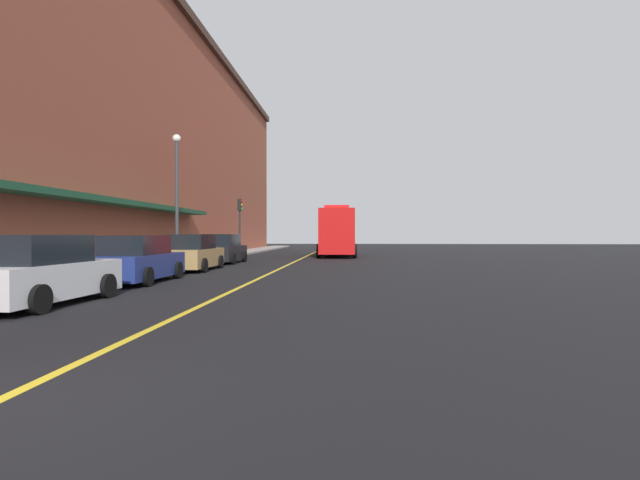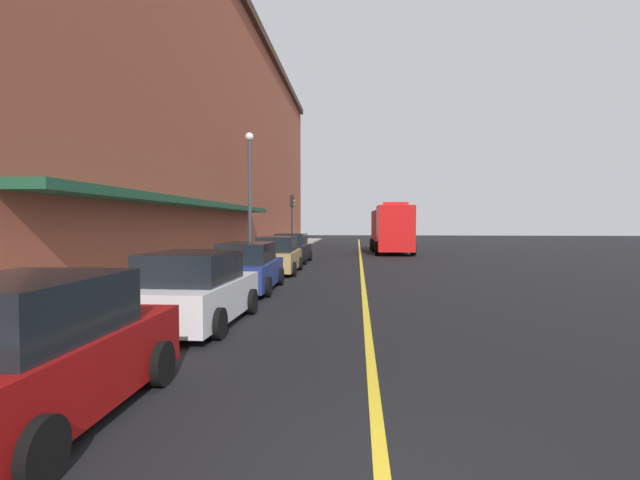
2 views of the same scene
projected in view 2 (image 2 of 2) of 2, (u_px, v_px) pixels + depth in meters
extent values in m
plane|color=black|center=(361.00, 260.00, 28.92)|extent=(112.00, 112.00, 0.00)
cube|color=gray|center=(261.00, 259.00, 29.40)|extent=(2.40, 70.00, 0.15)
cube|color=gold|center=(361.00, 260.00, 28.92)|extent=(0.16, 70.00, 0.01)
cube|color=brown|center=(129.00, 124.00, 28.71)|extent=(13.34, 64.00, 16.55)
cube|color=#19472D|center=(203.00, 204.00, 20.37)|extent=(1.20, 22.40, 0.24)
cube|color=maroon|center=(36.00, 371.00, 5.50)|extent=(1.87, 4.21, 0.85)
cube|color=black|center=(21.00, 309.00, 5.26)|extent=(1.67, 2.32, 0.69)
cylinder|color=black|center=(35.00, 361.00, 6.87)|extent=(0.22, 0.64, 0.64)
cylinder|color=black|center=(160.00, 364.00, 6.74)|extent=(0.22, 0.64, 0.64)
cylinder|color=black|center=(38.00, 452.00, 4.15)|extent=(0.22, 0.64, 0.64)
cube|color=silver|center=(195.00, 299.00, 10.80)|extent=(2.01, 4.32, 0.82)
cube|color=black|center=(192.00, 267.00, 10.56)|extent=(1.77, 2.40, 0.67)
cylinder|color=black|center=(178.00, 300.00, 12.23)|extent=(0.24, 0.65, 0.64)
cylinder|color=black|center=(251.00, 301.00, 12.03)|extent=(0.24, 0.65, 0.64)
cylinder|color=black|center=(126.00, 322.00, 9.60)|extent=(0.24, 0.65, 0.64)
cylinder|color=black|center=(218.00, 324.00, 9.39)|extent=(0.24, 0.65, 0.64)
cube|color=navy|center=(249.00, 273.00, 16.20)|extent=(1.82, 4.59, 0.81)
cube|color=black|center=(247.00, 253.00, 15.94)|extent=(1.61, 2.54, 0.66)
cylinder|color=black|center=(233.00, 276.00, 17.67)|extent=(0.23, 0.64, 0.64)
cylinder|color=black|center=(280.00, 276.00, 17.56)|extent=(0.23, 0.64, 0.64)
cylinder|color=black|center=(212.00, 286.00, 14.85)|extent=(0.23, 0.64, 0.64)
cylinder|color=black|center=(267.00, 287.00, 14.74)|extent=(0.23, 0.64, 0.64)
cube|color=#A5844C|center=(278.00, 260.00, 21.80)|extent=(1.81, 4.49, 0.83)
cube|color=black|center=(277.00, 244.00, 21.55)|extent=(1.61, 2.48, 0.68)
cylinder|color=black|center=(264.00, 263.00, 23.25)|extent=(0.23, 0.64, 0.64)
cylinder|color=black|center=(300.00, 263.00, 23.14)|extent=(0.23, 0.64, 0.64)
cylinder|color=black|center=(253.00, 269.00, 20.49)|extent=(0.23, 0.64, 0.64)
cylinder|color=black|center=(293.00, 269.00, 20.38)|extent=(0.23, 0.64, 0.64)
cube|color=black|center=(292.00, 252.00, 27.44)|extent=(1.84, 4.23, 0.84)
cube|color=black|center=(291.00, 239.00, 27.20)|extent=(1.64, 2.34, 0.68)
cylinder|color=black|center=(281.00, 255.00, 28.83)|extent=(0.23, 0.64, 0.64)
cylinder|color=black|center=(310.00, 255.00, 28.66)|extent=(0.23, 0.64, 0.64)
cylinder|color=black|center=(272.00, 259.00, 26.24)|extent=(0.23, 0.64, 0.64)
cylinder|color=black|center=(305.00, 259.00, 26.07)|extent=(0.23, 0.64, 0.64)
cube|color=red|center=(395.00, 228.00, 32.99)|extent=(2.56, 2.48, 3.20)
cube|color=red|center=(389.00, 229.00, 37.48)|extent=(2.65, 5.94, 2.94)
cube|color=red|center=(395.00, 204.00, 32.92)|extent=(1.77, 0.64, 0.24)
cylinder|color=black|center=(413.00, 248.00, 33.06)|extent=(0.33, 1.01, 1.00)
cylinder|color=black|center=(377.00, 248.00, 33.19)|extent=(0.33, 1.01, 1.00)
cylinder|color=black|center=(406.00, 246.00, 36.72)|extent=(0.33, 1.01, 1.00)
cylinder|color=black|center=(374.00, 246.00, 36.86)|extent=(0.33, 1.01, 1.00)
cylinder|color=black|center=(403.00, 244.00, 39.10)|extent=(0.33, 1.01, 1.00)
cylinder|color=black|center=(372.00, 244.00, 39.23)|extent=(0.33, 1.01, 1.00)
cylinder|color=#4C4C51|center=(239.00, 260.00, 20.53)|extent=(0.07, 0.07, 1.05)
cube|color=black|center=(239.00, 245.00, 20.51)|extent=(0.14, 0.18, 0.28)
cylinder|color=#33383D|center=(250.00, 202.00, 25.24)|extent=(0.18, 0.18, 6.50)
sphere|color=white|center=(249.00, 137.00, 25.11)|extent=(0.44, 0.44, 0.44)
cylinder|color=#232326|center=(292.00, 228.00, 36.89)|extent=(0.14, 0.14, 3.40)
cube|color=black|center=(292.00, 201.00, 36.81)|extent=(0.28, 0.36, 0.90)
sphere|color=red|center=(294.00, 197.00, 36.78)|extent=(0.16, 0.16, 0.16)
sphere|color=gold|center=(294.00, 201.00, 36.79)|extent=(0.16, 0.16, 0.16)
sphere|color=green|center=(294.00, 205.00, 36.81)|extent=(0.16, 0.16, 0.16)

